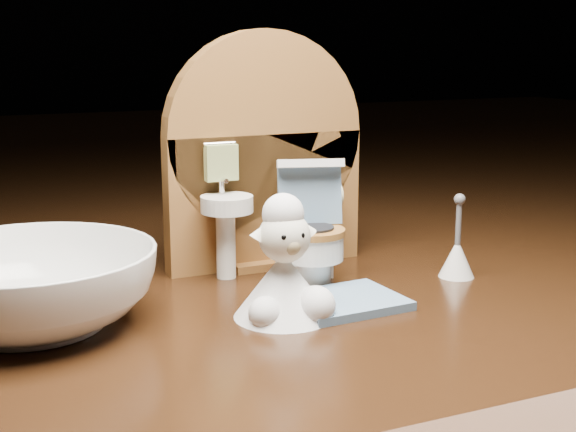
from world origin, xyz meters
The scene contains 6 objects.
backdrop_panel centered at (0.00, 0.06, 0.07)m, with size 0.13×0.05×0.15m.
toy_toilet centered at (0.01, 0.02, 0.03)m, with size 0.04×0.05×0.08m.
bath_mat centered at (0.01, -0.03, 0.00)m, with size 0.06×0.05×0.00m, color slate.
toilet_brush centered at (0.10, -0.01, 0.01)m, with size 0.02×0.02×0.05m.
plush_lamb centered at (-0.03, -0.03, 0.02)m, with size 0.05×0.05×0.07m.
ceramic_bowl centered at (-0.15, 0.01, 0.02)m, with size 0.13×0.13×0.04m, color white.
Camera 1 is at (-0.19, -0.40, 0.14)m, focal length 50.00 mm.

